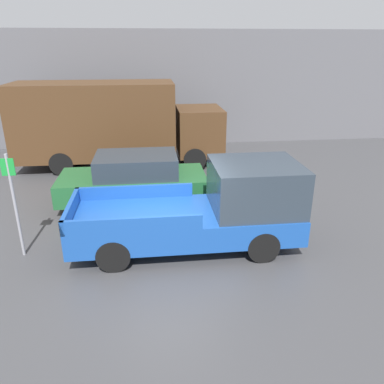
% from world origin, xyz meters
% --- Properties ---
extents(ground_plane, '(60.00, 60.00, 0.00)m').
position_xyz_m(ground_plane, '(0.00, 0.00, 0.00)').
color(ground_plane, '#3D3D3F').
extents(building_wall, '(28.00, 0.15, 5.50)m').
position_xyz_m(building_wall, '(0.00, 11.07, 2.75)').
color(building_wall, '#56565B').
rests_on(building_wall, ground).
extents(pickup_truck, '(5.59, 2.11, 2.14)m').
position_xyz_m(pickup_truck, '(1.01, 0.47, 0.99)').
color(pickup_truck, '#194799').
rests_on(pickup_truck, ground).
extents(car, '(4.60, 2.00, 1.61)m').
position_xyz_m(car, '(-0.95, 3.44, 0.81)').
color(car, '#1E592D').
rests_on(car, ground).
extents(delivery_truck, '(8.42, 2.54, 3.41)m').
position_xyz_m(delivery_truck, '(-1.92, 7.74, 1.82)').
color(delivery_truck, '#472D19').
rests_on(delivery_truck, ground).
extents(parking_sign, '(0.30, 0.07, 2.56)m').
position_xyz_m(parking_sign, '(-3.59, 0.48, 1.44)').
color(parking_sign, gray).
rests_on(parking_sign, ground).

